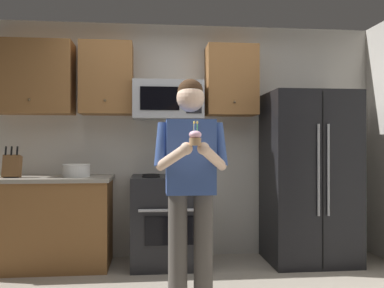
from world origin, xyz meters
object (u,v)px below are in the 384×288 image
oven_range (168,220)px  microwave (168,101)px  knife_block (12,166)px  cupcake (195,138)px  person (191,177)px  bowl_large_white (76,170)px  refrigerator (309,177)px

oven_range → microwave: size_ratio=1.26×
knife_block → cupcake: bearing=-39.8°
microwave → person: microwave is taller
oven_range → microwave: bearing=90.0°
knife_block → oven_range: bearing=1.1°
person → cupcake: bearing=-90.0°
person → cupcake: size_ratio=10.13×
cupcake → oven_range: bearing=95.1°
oven_range → microwave: microwave is taller
oven_range → cupcake: bearing=-84.9°
oven_range → cupcake: cupcake is taller
person → cupcake: 0.44m
oven_range → knife_block: 1.66m
knife_block → bowl_large_white: bearing=2.8°
cupcake → refrigerator: bearing=45.4°
refrigerator → knife_block: refrigerator is taller
person → refrigerator: bearing=37.8°
oven_range → person: size_ratio=0.53×
knife_block → person: size_ratio=0.18×
bowl_large_white → person: person is taller
person → cupcake: (0.00, -0.33, 0.30)m
bowl_large_white → person: (1.06, -1.10, 0.01)m
cupcake → bowl_large_white: bearing=126.6°
microwave → knife_block: bearing=-174.5°
knife_block → cupcake: 2.21m
knife_block → cupcake: (1.68, -1.40, 0.26)m
microwave → knife_block: (-1.56, -0.15, -0.69)m
oven_range → knife_block: knife_block is taller
knife_block → refrigerator: bearing=-0.2°
bowl_large_white → microwave: bearing=7.2°
refrigerator → person: bearing=-142.2°
person → microwave: bearing=95.9°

